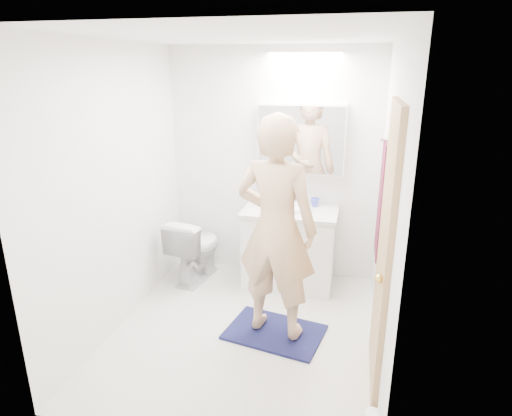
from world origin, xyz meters
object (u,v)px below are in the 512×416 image
(toilet, at_px, (196,248))
(soap_bottle_b, at_px, (279,195))
(vanity_cabinet, at_px, (289,249))
(medicine_cabinet, at_px, (301,139))
(soap_bottle_a, at_px, (263,192))
(toothbrush_cup, at_px, (315,202))
(person, at_px, (276,229))

(toilet, height_order, soap_bottle_b, soap_bottle_b)
(vanity_cabinet, height_order, toilet, vanity_cabinet)
(medicine_cabinet, distance_m, soap_bottle_a, 0.68)
(soap_bottle_a, bearing_deg, toothbrush_cup, 1.05)
(soap_bottle_b, bearing_deg, toothbrush_cup, -3.03)
(soap_bottle_b, bearing_deg, person, -81.00)
(toilet, distance_m, person, 1.45)
(vanity_cabinet, relative_size, toilet, 1.28)
(soap_bottle_a, xyz_separation_m, toothbrush_cup, (0.54, 0.01, -0.08))
(medicine_cabinet, bearing_deg, soap_bottle_a, -170.95)
(toilet, xyz_separation_m, toothbrush_cup, (1.22, 0.28, 0.51))
(vanity_cabinet, relative_size, soap_bottle_b, 5.19)
(soap_bottle_a, height_order, toothbrush_cup, soap_bottle_a)
(toilet, distance_m, soap_bottle_a, 0.93)
(vanity_cabinet, bearing_deg, soap_bottle_b, 129.27)
(vanity_cabinet, height_order, medicine_cabinet, medicine_cabinet)
(medicine_cabinet, relative_size, soap_bottle_b, 5.07)
(toilet, bearing_deg, medicine_cabinet, -153.80)
(toilet, height_order, soap_bottle_a, soap_bottle_a)
(person, distance_m, soap_bottle_b, 1.14)
(vanity_cabinet, height_order, person, person)
(vanity_cabinet, bearing_deg, toilet, -173.36)
(soap_bottle_b, bearing_deg, medicine_cabinet, 8.14)
(person, bearing_deg, soap_bottle_b, -69.97)
(toothbrush_cup, bearing_deg, vanity_cabinet, -145.20)
(toothbrush_cup, bearing_deg, person, -100.23)
(soap_bottle_b, height_order, toothbrush_cup, soap_bottle_b)
(soap_bottle_a, xyz_separation_m, soap_bottle_b, (0.17, 0.03, -0.03))
(vanity_cabinet, xyz_separation_m, soap_bottle_a, (-0.31, 0.15, 0.55))
(person, height_order, soap_bottle_b, person)
(toilet, relative_size, soap_bottle_a, 2.96)
(person, relative_size, soap_bottle_b, 10.57)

